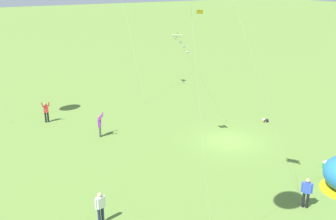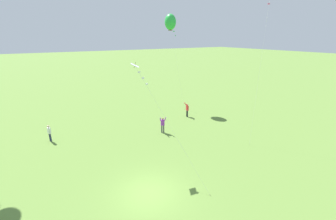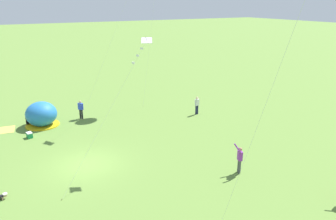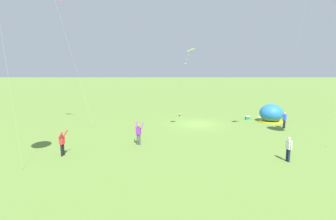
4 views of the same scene
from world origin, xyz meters
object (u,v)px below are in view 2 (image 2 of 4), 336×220
person_flying_kite (163,124)px  kite_white (139,72)px  person_center_field (187,109)px  kite_green (170,22)px  person_near_tent (49,132)px

person_flying_kite → kite_white: 9.06m
person_center_field → kite_green: size_ratio=0.15×
person_flying_kite → kite_green: bearing=53.8°
person_flying_kite → person_near_tent: (-10.63, 3.97, -0.03)m
person_near_tent → kite_white: kite_white is taller
person_near_tent → kite_green: kite_green is taller
kite_green → kite_white: 16.70m
person_center_field → kite_white: bearing=-143.4°
person_near_tent → kite_white: size_ratio=0.21×
person_center_field → kite_white: 13.72m
person_center_field → person_flying_kite: bearing=-152.0°
person_flying_kite → kite_white: size_ratio=0.23×
person_near_tent → kite_white: bearing=-53.6°
person_center_field → kite_white: (-9.69, -7.19, 6.54)m
person_near_tent → person_flying_kite: bearing=-20.5°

